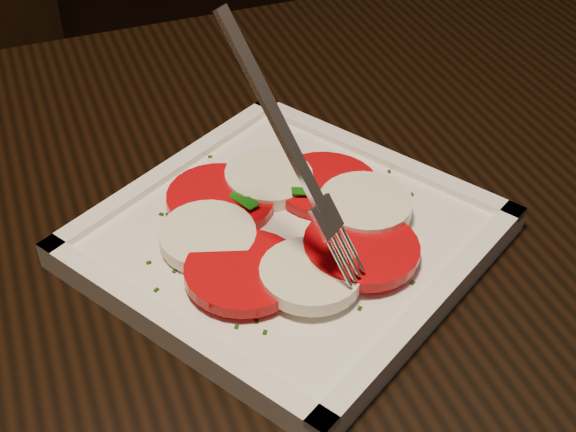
# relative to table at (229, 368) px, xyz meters

# --- Properties ---
(table) EXTENTS (1.29, 0.95, 0.75)m
(table) POSITION_rel_table_xyz_m (0.00, 0.00, 0.00)
(table) COLOR black
(table) RESTS_ON ground
(plate) EXTENTS (0.33, 0.33, 0.01)m
(plate) POSITION_rel_table_xyz_m (0.06, 0.01, 0.11)
(plate) COLOR white
(plate) RESTS_ON table
(caprese_salad) EXTENTS (0.21, 0.20, 0.02)m
(caprese_salad) POSITION_rel_table_xyz_m (0.06, 0.01, 0.12)
(caprese_salad) COLOR red
(caprese_salad) RESTS_ON plate
(fork) EXTENTS (0.09, 0.11, 0.16)m
(fork) POSITION_rel_table_xyz_m (0.03, -0.02, 0.21)
(fork) COLOR white
(fork) RESTS_ON caprese_salad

